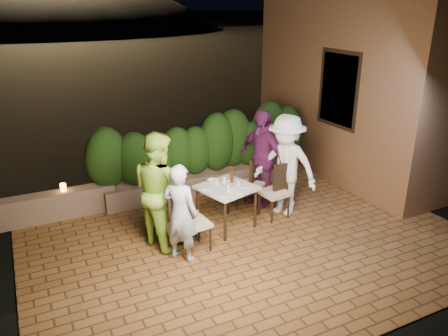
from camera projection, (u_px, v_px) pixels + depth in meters
ground at (253, 243)px, 7.08m from camera, size 400.00×400.00×0.00m
terrace_floor at (238, 233)px, 7.51m from camera, size 7.00×6.00×0.15m
building_wall at (355, 59)px, 9.35m from camera, size 1.60×5.00×5.00m
window_pane at (339, 89)px, 8.78m from camera, size 0.08×1.00×1.40m
window_frame at (339, 89)px, 8.78m from camera, size 0.06×1.15×1.55m
planter at (206, 180)px, 9.01m from camera, size 4.20×0.55×0.40m
hedge at (205, 146)px, 8.74m from camera, size 4.00×0.70×1.10m
parapet at (52, 206)px, 7.75m from camera, size 2.20×0.30×0.50m
hill at (46, 62)px, 59.58m from camera, size 52.00×40.00×22.00m
dining_table at (227, 207)px, 7.44m from camera, size 1.03×1.03×0.75m
plate_nw at (220, 195)px, 6.98m from camera, size 0.20×0.20×0.01m
plate_sw at (204, 187)px, 7.27m from camera, size 0.24×0.24×0.01m
plate_ne at (245, 186)px, 7.33m from camera, size 0.21×0.21×0.01m
plate_se at (229, 178)px, 7.64m from camera, size 0.23×0.23×0.01m
plate_centre at (228, 187)px, 7.28m from camera, size 0.24×0.24×0.01m
plate_front at (244, 192)px, 7.10m from camera, size 0.23×0.23×0.01m
glass_nw at (228, 188)px, 7.11m from camera, size 0.07×0.07×0.12m
glass_sw at (216, 181)px, 7.38m from camera, size 0.07×0.07×0.11m
glass_ne at (238, 183)px, 7.33m from camera, size 0.06×0.06×0.10m
glass_se at (224, 179)px, 7.45m from camera, size 0.07×0.07×0.11m
beer_bottle at (232, 174)px, 7.42m from camera, size 0.06×0.06×0.30m
bowl at (213, 181)px, 7.49m from camera, size 0.22×0.22×0.04m
chair_left_front at (194, 222)px, 6.70m from camera, size 0.49×0.49×0.96m
chair_left_back at (180, 212)px, 7.03m from camera, size 0.60×0.60×0.94m
chair_right_front at (274, 191)px, 7.75m from camera, size 0.50×0.50×0.99m
chair_right_back at (250, 184)px, 8.11m from camera, size 0.62×0.62×0.95m
diner_blue at (180, 213)px, 6.35m from camera, size 0.63×0.66×1.52m
diner_green at (159, 190)px, 6.74m from camera, size 0.94×1.07×1.86m
diner_white at (286, 165)px, 7.76m from camera, size 1.20×1.38×1.85m
diner_purple at (261, 158)px, 8.15m from camera, size 0.70×1.16×1.84m
parapet_lamp at (63, 187)px, 7.73m from camera, size 0.10×0.10×0.14m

